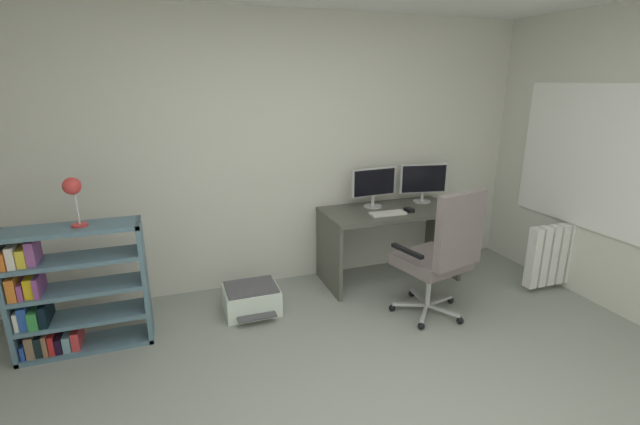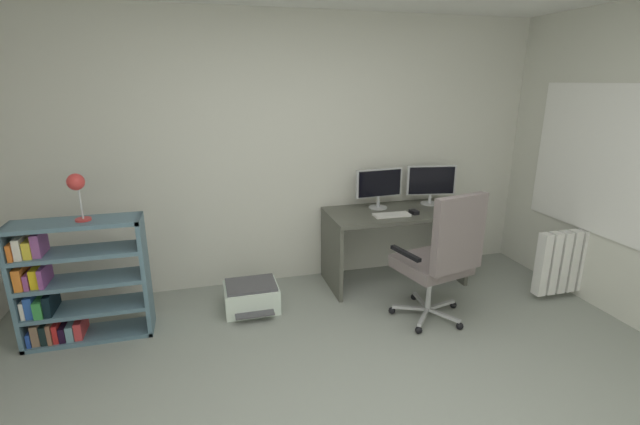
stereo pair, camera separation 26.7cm
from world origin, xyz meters
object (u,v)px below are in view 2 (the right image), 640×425
object	(u,v)px
keyboard	(392,215)
desk_lamp	(77,186)
monitor_main	(379,185)
computer_mouse	(414,212)
desk	(395,231)
radiator	(571,261)
office_chair	(442,255)
printer	(252,297)
bookshelf	(70,286)
monitor_secondary	(431,182)

from	to	relation	value
keyboard	desk_lamp	distance (m)	2.60
monitor_main	computer_mouse	distance (m)	0.43
desk	keyboard	bearing A→B (deg)	-126.78
desk	radiator	xyz separation A→B (m)	(1.43, -0.74, -0.18)
office_chair	printer	bearing A→B (deg)	156.72
keyboard	radiator	world-z (taller)	keyboard
computer_mouse	bookshelf	bearing A→B (deg)	179.46
monitor_main	radiator	world-z (taller)	monitor_main
monitor_main	bookshelf	distance (m)	2.77
desk	radiator	world-z (taller)	desk
keyboard	radiator	size ratio (longest dim) A/B	0.47
monitor_main	office_chair	size ratio (longest dim) A/B	0.43
keyboard	printer	distance (m)	1.48
office_chair	bookshelf	xyz separation A→B (m)	(-2.83, 0.53, -0.16)
computer_mouse	office_chair	xyz separation A→B (m)	(-0.11, -0.72, -0.14)
keyboard	office_chair	world-z (taller)	office_chair
monitor_secondary	monitor_main	bearing A→B (deg)	-180.00
office_chair	keyboard	bearing A→B (deg)	99.93
monitor_main	printer	bearing A→B (deg)	-164.72
desk	monitor_secondary	bearing A→B (deg)	17.72
desk	desk_lamp	world-z (taller)	desk_lamp
desk_lamp	printer	world-z (taller)	desk_lamp
computer_mouse	radiator	size ratio (longest dim) A/B	0.14
monitor_main	desk_lamp	bearing A→B (deg)	-169.71
office_chair	radiator	world-z (taller)	office_chair
monitor_main	printer	distance (m)	1.61
desk	monitor_main	world-z (taller)	monitor_main
desk	printer	world-z (taller)	desk
computer_mouse	printer	xyz separation A→B (m)	(-1.57, -0.09, -0.63)
printer	radiator	size ratio (longest dim) A/B	0.64
bookshelf	desk_lamp	bearing A→B (deg)	-0.03
keyboard	desk_lamp	world-z (taller)	desk_lamp
monitor_main	office_chair	xyz separation A→B (m)	(0.14, -0.99, -0.36)
monitor_secondary	bookshelf	distance (m)	3.32
desk	printer	distance (m)	1.52
radiator	desk	bearing A→B (deg)	152.64
printer	office_chair	bearing A→B (deg)	-23.28
keyboard	bookshelf	size ratio (longest dim) A/B	0.36
computer_mouse	desk_lamp	size ratio (longest dim) A/B	0.28
monitor_secondary	computer_mouse	size ratio (longest dim) A/B	4.95
monitor_main	bookshelf	bearing A→B (deg)	-170.30
office_chair	desk	bearing A→B (deg)	91.25
desk	keyboard	distance (m)	0.28
keyboard	computer_mouse	size ratio (longest dim) A/B	3.40
monitor_main	keyboard	bearing A→B (deg)	-85.96
keyboard	radiator	xyz separation A→B (m)	(1.54, -0.60, -0.39)
office_chair	desk_lamp	size ratio (longest dim) A/B	3.21
monitor_secondary	printer	bearing A→B (deg)	-169.17
keyboard	radiator	distance (m)	1.70
monitor_main	monitor_secondary	size ratio (longest dim) A/B	0.97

